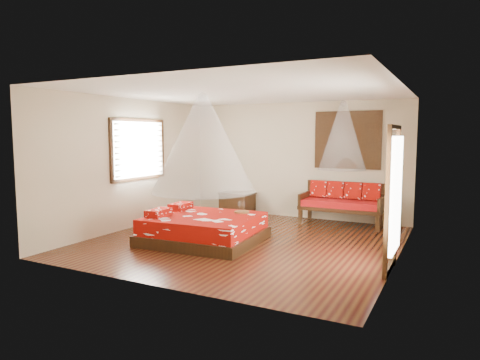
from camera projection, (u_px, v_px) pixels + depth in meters
room at (245, 168)px, 8.02m from camera, size 5.54×5.54×2.84m
bed at (203, 228)px, 8.10m from camera, size 2.14×1.96×0.64m
daybed at (342, 201)px, 9.64m from camera, size 1.81×0.80×0.95m
storage_chest at (237, 203)px, 10.96m from camera, size 0.87×0.67×0.56m
shutter_panel at (348, 140)px, 9.80m from camera, size 1.52×0.06×1.32m
window_left at (139, 149)px, 9.40m from camera, size 0.10×1.74×1.34m
glazed_door at (392, 199)px, 6.29m from camera, size 0.08×1.02×2.16m
wine_tray at (242, 210)px, 8.36m from camera, size 0.29×0.29×0.23m
mosquito_net_main at (203, 144)px, 7.93m from camera, size 1.94×1.94×1.80m
mosquito_net_daybed at (343, 136)px, 9.37m from camera, size 1.03×1.03×1.50m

